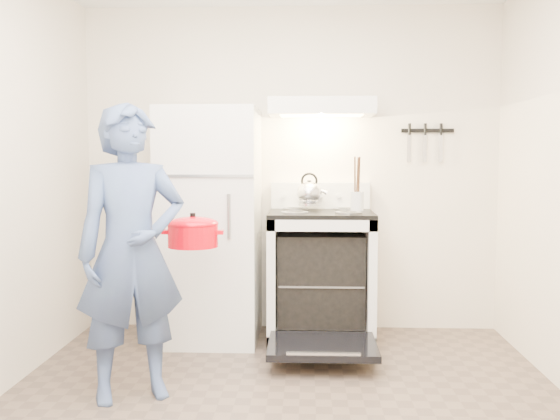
# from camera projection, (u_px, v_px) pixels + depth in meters

# --- Properties ---
(back_wall) EXTENTS (3.20, 0.02, 2.50)m
(back_wall) POSITION_uv_depth(u_px,v_px,m) (291.00, 170.00, 4.87)
(back_wall) COLOR beige
(back_wall) RESTS_ON ground
(refrigerator) EXTENTS (0.70, 0.70, 1.70)m
(refrigerator) POSITION_uv_depth(u_px,v_px,m) (211.00, 225.00, 4.58)
(refrigerator) COLOR silver
(refrigerator) RESTS_ON floor
(stove_body) EXTENTS (0.76, 0.65, 0.92)m
(stove_body) POSITION_uv_depth(u_px,v_px,m) (321.00, 278.00, 4.60)
(stove_body) COLOR silver
(stove_body) RESTS_ON floor
(cooktop) EXTENTS (0.76, 0.65, 0.03)m
(cooktop) POSITION_uv_depth(u_px,v_px,m) (321.00, 214.00, 4.56)
(cooktop) COLOR black
(cooktop) RESTS_ON stove_body
(backsplash) EXTENTS (0.76, 0.07, 0.20)m
(backsplash) POSITION_uv_depth(u_px,v_px,m) (320.00, 195.00, 4.83)
(backsplash) COLOR silver
(backsplash) RESTS_ON cooktop
(oven_door) EXTENTS (0.70, 0.54, 0.04)m
(oven_door) POSITION_uv_depth(u_px,v_px,m) (322.00, 346.00, 4.03)
(oven_door) COLOR black
(oven_door) RESTS_ON floor
(oven_rack) EXTENTS (0.60, 0.52, 0.01)m
(oven_rack) POSITION_uv_depth(u_px,v_px,m) (321.00, 280.00, 4.60)
(oven_rack) COLOR gray
(oven_rack) RESTS_ON stove_body
(range_hood) EXTENTS (0.76, 0.50, 0.12)m
(range_hood) POSITION_uv_depth(u_px,v_px,m) (321.00, 107.00, 4.57)
(range_hood) COLOR silver
(range_hood) RESTS_ON back_wall
(knife_strip) EXTENTS (0.40, 0.02, 0.03)m
(knife_strip) POSITION_uv_depth(u_px,v_px,m) (427.00, 131.00, 4.78)
(knife_strip) COLOR black
(knife_strip) RESTS_ON back_wall
(pizza_stone) EXTENTS (0.30, 0.30, 0.02)m
(pizza_stone) POSITION_uv_depth(u_px,v_px,m) (321.00, 279.00, 4.59)
(pizza_stone) COLOR #926D53
(pizza_stone) RESTS_ON oven_rack
(tea_kettle) EXTENTS (0.23, 0.19, 0.28)m
(tea_kettle) POSITION_uv_depth(u_px,v_px,m) (309.00, 192.00, 4.66)
(tea_kettle) COLOR silver
(tea_kettle) RESTS_ON cooktop
(utensil_jar) EXTENTS (0.09, 0.09, 0.13)m
(utensil_jar) POSITION_uv_depth(u_px,v_px,m) (357.00, 201.00, 4.28)
(utensil_jar) COLOR silver
(utensil_jar) RESTS_ON cooktop
(person) EXTENTS (0.71, 0.62, 1.64)m
(person) POSITION_uv_depth(u_px,v_px,m) (131.00, 253.00, 3.44)
(person) COLOR navy
(person) RESTS_ON floor
(dutch_oven) EXTENTS (0.37, 0.30, 0.24)m
(dutch_oven) POSITION_uv_depth(u_px,v_px,m) (193.00, 235.00, 3.77)
(dutch_oven) COLOR #E2000E
(dutch_oven) RESTS_ON person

